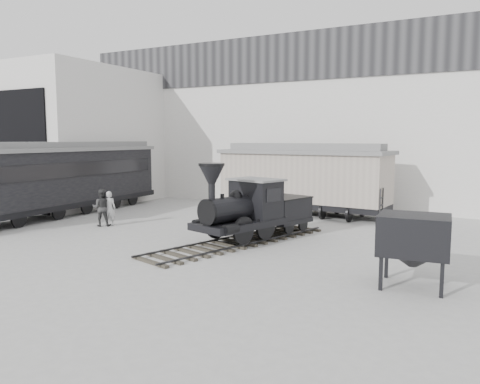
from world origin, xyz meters
The scene contains 9 objects.
ground centered at (0.00, 0.00, 0.00)m, with size 90.00×90.00×0.00m, color #9E9E9B.
north_wall centered at (0.00, 14.98, 5.55)m, with size 34.00×2.51×11.00m.
west_pavilion centered at (-14.50, 9.96, 4.49)m, with size 7.00×12.11×9.00m.
locomotive centered at (1.30, 3.21, 1.22)m, with size 4.72×9.58×3.32m.
boxcar centered at (0.80, 11.09, 2.15)m, with size 10.29×4.13×4.11m.
passenger_coach centered at (-11.41, 4.67, 2.14)m, with size 3.61×14.59×3.88m.
visitor_a centered at (-6.55, 3.08, 0.88)m, with size 0.64×0.42×1.76m, color #B8B8B8.
visitor_b centered at (-6.83, 2.84, 0.94)m, with size 0.92×0.71×1.89m, color #333334.
coal_hopper centered at (8.32, -0.30, 1.40)m, with size 2.07×1.73×2.15m.
Camera 1 is at (9.98, -14.52, 4.33)m, focal length 35.00 mm.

